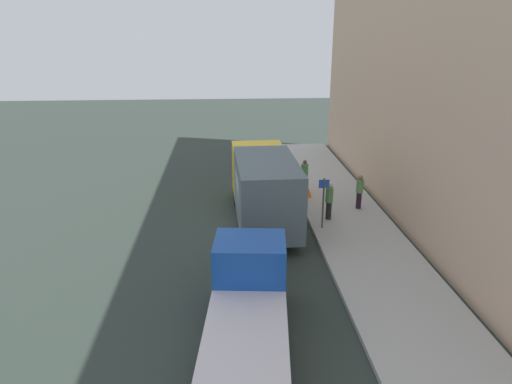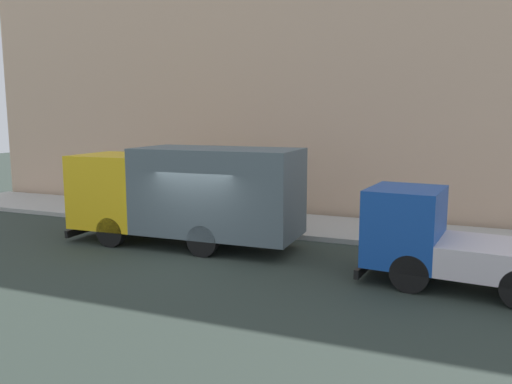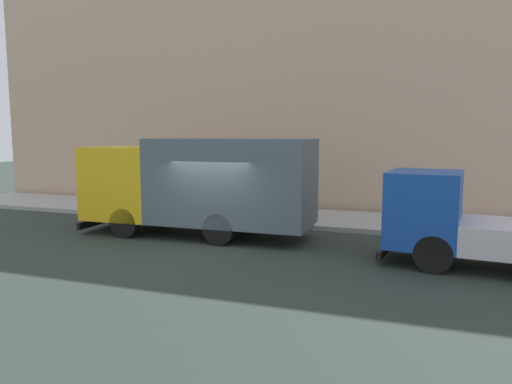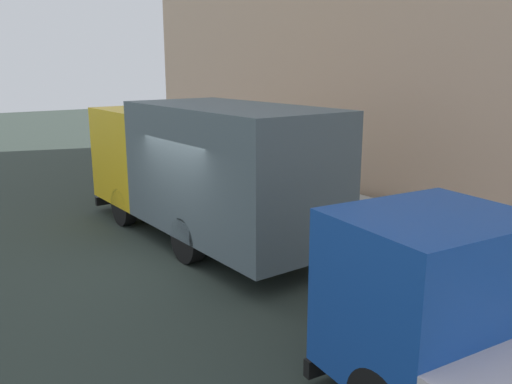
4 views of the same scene
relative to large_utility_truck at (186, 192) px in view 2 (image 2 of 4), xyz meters
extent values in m
plane|color=#2A352E|center=(-1.00, -0.95, -1.75)|extent=(80.00, 80.00, 0.00)
cube|color=#ADACA7|center=(3.83, -0.95, -1.66)|extent=(3.65, 30.00, 0.17)
cube|color=#CEA98A|center=(6.16, -0.95, 3.68)|extent=(0.50, 30.00, 10.85)
cube|color=yellow|center=(-0.07, 2.60, -0.07)|extent=(2.49, 2.46, 2.39)
cube|color=black|center=(-0.10, 3.78, 0.22)|extent=(2.04, 0.11, 1.34)
cube|color=#4F5E66|center=(0.03, -1.14, 0.07)|extent=(2.56, 5.15, 2.68)
cube|color=black|center=(-0.10, 3.86, -1.48)|extent=(2.33, 0.18, 0.24)
cylinder|color=black|center=(-1.12, 2.10, -1.27)|extent=(0.33, 0.96, 0.96)
cylinder|color=black|center=(1.01, 2.15, -1.27)|extent=(0.33, 0.96, 0.96)
cylinder|color=black|center=(-1.03, -1.16, -1.27)|extent=(0.33, 0.96, 0.96)
cylinder|color=black|center=(1.09, -1.11, -1.27)|extent=(0.33, 0.96, 0.96)
cube|color=#1644A0|center=(-0.97, -6.92, -0.33)|extent=(2.26, 1.93, 1.91)
cube|color=black|center=(-0.89, -6.07, -0.10)|extent=(1.76, 0.23, 1.07)
cube|color=black|center=(-0.89, -5.99, -1.49)|extent=(2.02, 0.31, 0.24)
cylinder|color=black|center=(-1.90, -7.18, -1.28)|extent=(0.39, 0.95, 0.92)
cylinder|color=black|center=(-0.11, -7.35, -1.28)|extent=(0.39, 0.95, 0.92)
cylinder|color=black|center=(2.89, -0.27, -1.17)|extent=(0.30, 0.30, 0.80)
cylinder|color=#4D8146|center=(2.89, -0.27, -0.44)|extent=(0.40, 0.40, 0.66)
sphere|color=#D7A286|center=(2.89, -0.27, 0.01)|extent=(0.23, 0.23, 0.23)
cylinder|color=black|center=(4.59, 0.94, -1.18)|extent=(0.34, 0.34, 0.79)
cylinder|color=#558748|center=(4.59, 0.94, -0.46)|extent=(0.45, 0.45, 0.63)
sphere|color=#996748|center=(4.59, 0.94, -0.03)|extent=(0.23, 0.23, 0.23)
cylinder|color=black|center=(2.44, 3.62, -1.17)|extent=(0.39, 0.39, 0.81)
cylinder|color=#4D8B4E|center=(2.44, 3.62, -0.44)|extent=(0.52, 0.52, 0.65)
sphere|color=brown|center=(2.44, 3.62, -0.01)|extent=(0.21, 0.21, 0.21)
cone|color=orange|center=(2.47, 2.68, -1.29)|extent=(0.40, 0.40, 0.57)
cylinder|color=#4C5156|center=(2.42, -1.22, -0.46)|extent=(0.08, 0.08, 2.22)
cube|color=blue|center=(2.42, -1.20, 0.40)|extent=(0.44, 0.03, 0.36)
camera|label=1|loc=(-1.62, -19.36, 6.48)|focal=32.82mm
camera|label=2|loc=(-14.18, -8.29, 2.44)|focal=36.08mm
camera|label=3|loc=(-13.92, -7.01, 1.61)|focal=33.75mm
camera|label=4|loc=(-5.79, -10.35, 2.22)|focal=36.99mm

